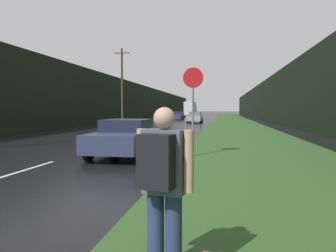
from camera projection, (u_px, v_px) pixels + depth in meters
grass_verge at (234, 123)px, 39.09m from camera, size 6.00×240.00×0.02m
lane_stripe_b at (23, 171)px, 8.38m from camera, size 0.12×3.00×0.01m
lane_stripe_c at (113, 143)px, 15.26m from camera, size 0.12×3.00×0.01m
lane_stripe_d at (147, 133)px, 22.13m from camera, size 0.12×3.00×0.01m
lane_stripe_e at (165, 127)px, 29.01m from camera, size 0.12×3.00×0.01m
treeline_far_side at (132, 102)px, 51.76m from camera, size 2.00×140.00×6.22m
treeline_near_side at (270, 101)px, 47.67m from camera, size 2.00×140.00×6.32m
utility_pole_far at (122, 86)px, 34.14m from camera, size 1.80×0.24×8.64m
stop_sign at (193, 102)px, 10.75m from camera, size 0.73×0.07×3.22m
hitchhiker_with_backpack at (163, 182)px, 2.94m from camera, size 0.59×0.48×1.74m
car_passing_near at (126, 137)px, 11.08m from camera, size 1.96×4.00×1.35m
car_passing_far at (195, 117)px, 39.10m from camera, size 1.86×4.68×1.40m
car_oncoming at (178, 115)px, 50.85m from camera, size 1.84×4.58×1.40m
delivery_truck at (191, 109)px, 71.14m from camera, size 2.42×8.68×3.50m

